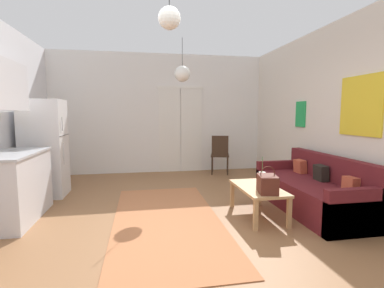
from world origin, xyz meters
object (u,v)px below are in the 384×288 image
Objects in this scene: couch at (314,192)px; pendant_lamp_near at (169,18)px; handbag at (267,184)px; pendant_lamp_far at (182,74)px; refrigerator at (45,148)px; accent_chair at (220,153)px; coffee_table at (258,191)px; bamboo_vase at (262,178)px.

couch is 3.38× the size of pendant_lamp_near.
handbag is (-0.95, -0.43, 0.27)m from couch.
pendant_lamp_far is (-1.72, 1.68, 1.89)m from couch.
refrigerator reaches higher than accent_chair.
bamboo_vase is at bearing 50.37° from coffee_table.
pendant_lamp_far is (2.41, 0.23, 1.34)m from refrigerator.
coffee_table is 1.65× the size of pendant_lamp_near.
pendant_lamp_near is 0.73× the size of pendant_lamp_far.
pendant_lamp_far is (-0.90, 1.67, 1.65)m from bamboo_vase.
coffee_table is 0.23m from bamboo_vase.
pendant_lamp_far is at bearing 78.82° from pendant_lamp_near.
couch is 5.09× the size of bamboo_vase.
pendant_lamp_near reaches higher than couch.
couch is 3.15m from pendant_lamp_near.
coffee_table is at bearing -171.93° from couch.
coffee_table is at bearing 28.68° from pendant_lamp_near.
pendant_lamp_near is (1.91, -2.28, 1.52)m from refrigerator.
coffee_table is 2.74m from accent_chair.
coffee_table is at bearing -66.78° from pendant_lamp_far.
coffee_table is at bearing 88.36° from handbag.
refrigerator is (-3.18, 1.88, 0.29)m from handbag.
accent_chair is 1.55× the size of pendant_lamp_near.
pendant_lamp_far is (0.50, 2.51, -0.18)m from pendant_lamp_near.
bamboo_vase is at bearing 103.60° from accent_chair.
bamboo_vase is 0.46m from handbag.
handbag is 0.21× the size of refrigerator.
accent_chair is (-0.71, 2.59, 0.24)m from couch.
pendant_lamp_near is at bearing -50.01° from refrigerator.
pendant_lamp_far reaches higher than bamboo_vase.
handbag is 3.71m from refrigerator.
bamboo_vase is 0.48× the size of pendant_lamp_far.
pendant_lamp_near reaches higher than refrigerator.
bamboo_vase is 1.12× the size of handbag.
refrigerator is at bearing 156.42° from bamboo_vase.
refrigerator is at bearing 129.99° from pendant_lamp_near.
bamboo_vase is at bearing -61.79° from pendant_lamp_far.
refrigerator reaches higher than coffee_table.
pendant_lamp_far is (-1.01, -0.92, 1.66)m from accent_chair.
refrigerator is 2.80× the size of pendant_lamp_near.
pendant_lamp_near is at bearing -151.32° from coffee_table.
refrigerator is (-3.19, 1.59, 0.46)m from coffee_table.
pendant_lamp_far is at bearing 118.21° from bamboo_vase.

